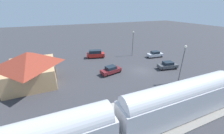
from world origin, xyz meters
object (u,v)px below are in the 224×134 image
(sedan_charcoal, at_px, (168,65))
(light_pole_near_platform, at_px, (183,60))
(suv_red, at_px, (95,54))
(sedan_maroon, at_px, (111,70))
(sedan_silver, at_px, (155,54))
(pedestrian_on_platform, at_px, (186,87))
(light_pole_lot_center, at_px, (133,41))
(station_building, at_px, (30,67))

(sedan_charcoal, relative_size, light_pole_near_platform, 0.66)
(suv_red, distance_m, sedan_maroon, 11.27)
(sedan_silver, bearing_deg, sedan_charcoal, 160.94)
(pedestrian_on_platform, height_order, suv_red, suv_red)
(sedan_charcoal, relative_size, light_pole_lot_center, 0.67)
(light_pole_near_platform, relative_size, light_pole_lot_center, 1.02)
(sedan_charcoal, bearing_deg, light_pole_near_platform, 154.82)
(sedan_silver, distance_m, light_pole_near_platform, 15.09)
(pedestrian_on_platform, height_order, light_pole_lot_center, light_pole_lot_center)
(pedestrian_on_platform, relative_size, sedan_silver, 0.37)
(station_building, height_order, sedan_silver, station_building)
(sedan_silver, bearing_deg, pedestrian_on_platform, 155.70)
(suv_red, height_order, sedan_silver, suv_red)
(sedan_silver, bearing_deg, light_pole_lot_center, 54.50)
(sedan_silver, distance_m, light_pole_lot_center, 7.49)
(light_pole_near_platform, bearing_deg, sedan_maroon, 50.80)
(sedan_silver, height_order, light_pole_lot_center, light_pole_lot_center)
(sedan_maroon, distance_m, light_pole_near_platform, 13.98)
(pedestrian_on_platform, distance_m, light_pole_near_platform, 5.23)
(sedan_charcoal, distance_m, sedan_maroon, 13.44)
(pedestrian_on_platform, distance_m, sedan_maroon, 14.44)
(station_building, bearing_deg, sedan_charcoal, -100.90)
(light_pole_near_platform, bearing_deg, sedan_charcoal, -25.18)
(light_pole_near_platform, distance_m, light_pole_lot_center, 17.38)
(sedan_maroon, height_order, light_pole_near_platform, light_pole_near_platform)
(pedestrian_on_platform, bearing_deg, sedan_charcoal, -28.48)
(suv_red, height_order, light_pole_near_platform, light_pole_near_platform)
(sedan_silver, bearing_deg, suv_red, 68.69)
(station_building, distance_m, light_pole_lot_center, 26.41)
(station_building, xyz_separation_m, pedestrian_on_platform, (-14.57, -23.31, -1.81))
(pedestrian_on_platform, relative_size, sedan_charcoal, 0.36)
(light_pole_near_platform, bearing_deg, pedestrian_on_platform, 146.34)
(sedan_charcoal, bearing_deg, station_building, 79.10)
(suv_red, height_order, sedan_charcoal, suv_red)
(sedan_maroon, xyz_separation_m, light_pole_lot_center, (8.87, -10.53, 3.64))
(suv_red, bearing_deg, station_building, 119.65)
(suv_red, xyz_separation_m, sedan_maroon, (-11.27, -0.04, -0.27))
(light_pole_near_platform, height_order, light_pole_lot_center, light_pole_near_platform)
(suv_red, xyz_separation_m, sedan_silver, (-6.20, -15.89, -0.27))
(pedestrian_on_platform, bearing_deg, sedan_maroon, 34.60)
(sedan_charcoal, relative_size, sedan_silver, 1.02)
(station_building, relative_size, suv_red, 2.07)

